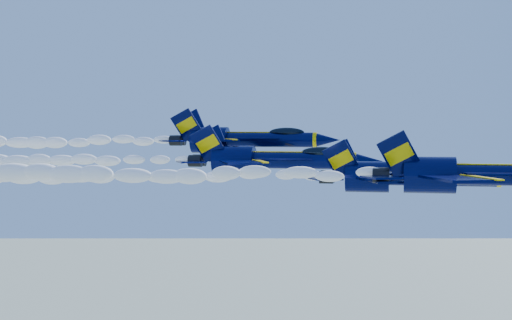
% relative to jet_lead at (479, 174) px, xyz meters
% --- Properties ---
extents(jet_lead, '(18.33, 15.04, 6.81)m').
position_rel_jet_lead_xyz_m(jet_lead, '(0.00, 0.00, 0.00)').
color(jet_lead, '#000430').
extents(smoke_trail_jet_lead, '(38.51, 1.90, 1.71)m').
position_rel_jet_lead_xyz_m(smoke_trail_jet_lead, '(-27.09, -0.00, -0.39)').
color(smoke_trail_jet_lead, white).
extents(jet_second, '(17.33, 14.21, 6.44)m').
position_rel_jet_lead_xyz_m(jet_second, '(-5.19, 5.66, -0.60)').
color(jet_second, '#000430').
extents(smoke_trail_jet_second, '(38.51, 1.79, 1.61)m').
position_rel_jet_lead_xyz_m(smoke_trail_jet_second, '(-31.85, 5.66, -0.98)').
color(smoke_trail_jet_second, white).
extents(jet_third, '(19.90, 16.32, 7.39)m').
position_rel_jet_lead_xyz_m(jet_third, '(-18.86, 15.79, 0.24)').
color(jet_third, '#000430').
extents(smoke_trail_jet_third, '(38.51, 2.06, 1.85)m').
position_rel_jet_lead_xyz_m(smoke_trail_jet_third, '(-46.62, 15.79, -0.16)').
color(smoke_trail_jet_third, white).
extents(jet_fourth, '(19.50, 16.00, 7.25)m').
position_rel_jet_lead_xyz_m(jet_fourth, '(-23.52, 23.16, 2.22)').
color(jet_fourth, '#000430').
extents(smoke_trail_jet_fourth, '(38.51, 2.02, 1.82)m').
position_rel_jet_lead_xyz_m(smoke_trail_jet_fourth, '(-51.11, 23.16, 1.83)').
color(smoke_trail_jet_fourth, white).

